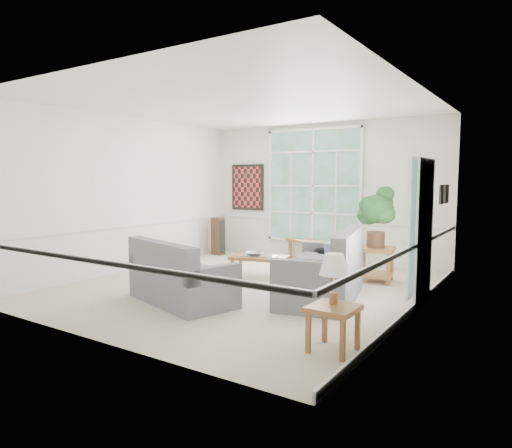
{
  "coord_description": "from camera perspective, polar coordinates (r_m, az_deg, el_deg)",
  "views": [
    {
      "loc": [
        4.26,
        -6.16,
        1.81
      ],
      "look_at": [
        0.1,
        0.2,
        1.05
      ],
      "focal_mm": 32.0,
      "sensor_mm": 36.0,
      "label": 1
    }
  ],
  "objects": [
    {
      "name": "wall_art",
      "position": [
        11.03,
        -1.1,
        4.61
      ],
      "size": [
        0.9,
        0.06,
        1.1
      ],
      "primitive_type": "cube",
      "color": "maroon",
      "rests_on": "wall_back"
    },
    {
      "name": "entry_door",
      "position": [
        6.98,
        20.15,
        -0.89
      ],
      "size": [
        0.08,
        0.9,
        2.1
      ],
      "primitive_type": "cube",
      "color": "white",
      "rests_on": "floor"
    },
    {
      "name": "wall_back",
      "position": [
        10.11,
        8.26,
        3.89
      ],
      "size": [
        5.5,
        0.02,
        3.0
      ],
      "primitive_type": "cube",
      "color": "white",
      "rests_on": "ground"
    },
    {
      "name": "ceiling",
      "position": [
        7.58,
        -1.51,
        14.74
      ],
      "size": [
        5.5,
        6.0,
        0.02
      ],
      "primitive_type": "cube",
      "color": "white",
      "rests_on": "ground"
    },
    {
      "name": "coffee_table",
      "position": [
        8.45,
        0.44,
        -5.33
      ],
      "size": [
        1.15,
        0.82,
        0.39
      ],
      "primitive_type": "cube",
      "rotation": [
        0.0,
        0.0,
        0.26
      ],
      "color": "brown",
      "rests_on": "floor"
    },
    {
      "name": "side_table",
      "position": [
        4.96,
        9.63,
        -12.76
      ],
      "size": [
        0.49,
        0.49,
        0.49
      ],
      "primitive_type": "cube",
      "rotation": [
        0.0,
        0.0,
        -0.02
      ],
      "color": "brown",
      "rests_on": "floor"
    },
    {
      "name": "wall_left",
      "position": [
        9.34,
        -15.53,
        3.59
      ],
      "size": [
        0.02,
        6.0,
        3.0
      ],
      "primitive_type": "cube",
      "color": "white",
      "rests_on": "ground"
    },
    {
      "name": "wall_frame_near",
      "position": [
        8.06,
        22.13,
        3.44
      ],
      "size": [
        0.04,
        0.26,
        0.32
      ],
      "primitive_type": "cube",
      "color": "black",
      "rests_on": "wall_right"
    },
    {
      "name": "floor_speaker",
      "position": [
        10.9,
        -4.78,
        -1.54
      ],
      "size": [
        0.29,
        0.24,
        0.88
      ],
      "primitive_type": "cube",
      "rotation": [
        0.0,
        0.0,
        -0.1
      ],
      "color": "#43291A",
      "rests_on": "floor"
    },
    {
      "name": "loveseat_right",
      "position": [
        6.93,
        8.19,
        -5.01
      ],
      "size": [
        1.44,
        2.13,
        1.05
      ],
      "primitive_type": "cube",
      "rotation": [
        0.0,
        0.0,
        0.24
      ],
      "color": "slate",
      "rests_on": "floor"
    },
    {
      "name": "floor",
      "position": [
        7.71,
        -1.45,
        -7.91
      ],
      "size": [
        5.5,
        6.0,
        0.01
      ],
      "primitive_type": "cube",
      "color": "#BFB7A1",
      "rests_on": "ground"
    },
    {
      "name": "wall_right",
      "position": [
        6.35,
        19.41,
        2.6
      ],
      "size": [
        0.02,
        6.0,
        3.0
      ],
      "primitive_type": "cube",
      "color": "white",
      "rests_on": "ground"
    },
    {
      "name": "window_bench",
      "position": [
        9.86,
        7.9,
        -3.59
      ],
      "size": [
        1.92,
        1.14,
        0.45
      ],
      "primitive_type": "cube",
      "rotation": [
        0.0,
        0.0,
        -0.42
      ],
      "color": "brown",
      "rests_on": "floor"
    },
    {
      "name": "door_sidelight",
      "position": [
        6.36,
        18.89,
        -0.55
      ],
      "size": [
        0.08,
        0.26,
        1.9
      ],
      "primitive_type": "cube",
      "color": "white",
      "rests_on": "wall_right"
    },
    {
      "name": "table_lamp",
      "position": [
        4.91,
        9.71,
        -6.77
      ],
      "size": [
        0.37,
        0.37,
        0.53
      ],
      "primitive_type": null,
      "rotation": [
        0.0,
        0.0,
        -0.23
      ],
      "color": "silver",
      "rests_on": "side_table"
    },
    {
      "name": "loveseat_front",
      "position": [
        6.79,
        -9.19,
        -5.82
      ],
      "size": [
        1.88,
        1.33,
        0.92
      ],
      "primitive_type": "cube",
      "rotation": [
        0.0,
        0.0,
        -0.29
      ],
      "color": "slate",
      "rests_on": "floor"
    },
    {
      "name": "houseplant",
      "position": [
        8.17,
        14.78,
        0.95
      ],
      "size": [
        0.87,
        0.87,
        1.09
      ],
      "primitive_type": null,
      "rotation": [
        0.0,
        0.0,
        0.53
      ],
      "color": "#245828",
      "rests_on": "end_table"
    },
    {
      "name": "pet_bed",
      "position": [
        10.27,
        0.54,
        -4.07
      ],
      "size": [
        0.53,
        0.53,
        0.13
      ],
      "primitive_type": "cylinder",
      "rotation": [
        0.0,
        0.0,
        -0.19
      ],
      "color": "gray",
      "rests_on": "floor"
    },
    {
      "name": "window_back",
      "position": [
        10.15,
        7.15,
        4.75
      ],
      "size": [
        2.3,
        0.08,
        2.4
      ],
      "primitive_type": "cube",
      "color": "white",
      "rests_on": "wall_back"
    },
    {
      "name": "wall_frame_far",
      "position": [
        8.46,
        22.66,
        3.51
      ],
      "size": [
        0.04,
        0.26,
        0.32
      ],
      "primitive_type": "cube",
      "color": "black",
      "rests_on": "wall_right"
    },
    {
      "name": "wall_front",
      "position": [
        5.31,
        -20.22,
        2.03
      ],
      "size": [
        5.5,
        0.02,
        3.0
      ],
      "primitive_type": "cube",
      "color": "white",
      "rests_on": "ground"
    },
    {
      "name": "cat",
      "position": [
        7.6,
        8.38,
        -3.39
      ],
      "size": [
        0.33,
        0.24,
        0.15
      ],
      "primitive_type": "ellipsoid",
      "rotation": [
        0.0,
        0.0,
        -0.03
      ],
      "color": "black",
      "rests_on": "loveseat_right"
    },
    {
      "name": "end_table",
      "position": [
        8.3,
        14.72,
        -4.91
      ],
      "size": [
        0.72,
        0.72,
        0.62
      ],
      "primitive_type": "cube",
      "rotation": [
        0.0,
        0.0,
        0.19
      ],
      "color": "brown",
      "rests_on": "floor"
    },
    {
      "name": "pewter_bowl",
      "position": [
        8.42,
        -0.14,
        -3.72
      ],
      "size": [
        0.39,
        0.39,
        0.09
      ],
      "primitive_type": "imported",
      "rotation": [
        0.0,
        0.0,
        -0.11
      ],
      "color": "gray",
      "rests_on": "coffee_table"
    }
  ]
}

